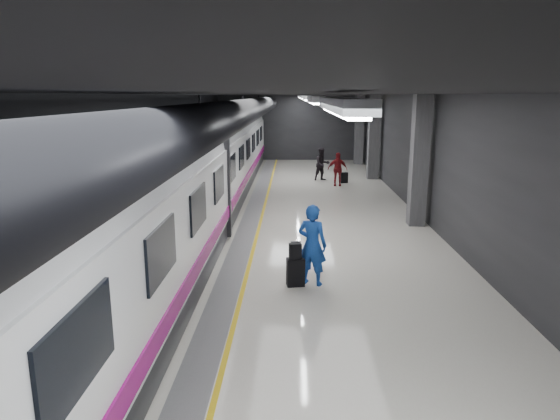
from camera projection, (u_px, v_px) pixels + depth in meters
ground at (286, 240)px, 15.80m from camera, size 40.00×40.00×0.00m
platform_hall at (278, 125)px, 15.94m from camera, size 10.02×40.02×4.51m
train at (181, 175)px, 15.42m from camera, size 3.05×38.00×4.05m
traveler_main at (312, 245)px, 11.88m from camera, size 0.85×0.71×1.98m
suitcase_main at (295, 272)px, 11.92m from camera, size 0.46×0.33×0.68m
shoulder_bag at (295, 251)px, 11.78m from camera, size 0.31×0.22×0.38m
traveler_far_a at (322, 164)px, 26.57m from camera, size 1.05×0.95×1.76m
traveler_far_b at (337, 169)px, 25.01m from camera, size 1.00×0.45×1.68m
suitcase_far at (344, 178)px, 25.96m from camera, size 0.43×0.35×0.55m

